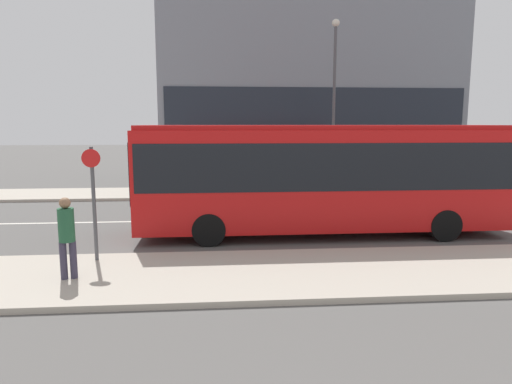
{
  "coord_description": "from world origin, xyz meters",
  "views": [
    {
      "loc": [
        -0.89,
        -16.28,
        3.49
      ],
      "look_at": [
        0.28,
        -2.11,
        1.34
      ],
      "focal_mm": 32.0,
      "sensor_mm": 36.0,
      "label": 1
    }
  ],
  "objects_px": {
    "city_bus": "(322,173)",
    "parked_car_0": "(486,187)",
    "pedestrian_near_stop": "(67,233)",
    "street_lamp": "(334,91)",
    "bus_stop_sign": "(93,195)"
  },
  "relations": [
    {
      "from": "bus_stop_sign",
      "to": "city_bus",
      "type": "bearing_deg",
      "value": 22.95
    },
    {
      "from": "city_bus",
      "to": "pedestrian_near_stop",
      "type": "height_order",
      "value": "city_bus"
    },
    {
      "from": "city_bus",
      "to": "street_lamp",
      "type": "relative_size",
      "value": 1.39
    },
    {
      "from": "pedestrian_near_stop",
      "to": "bus_stop_sign",
      "type": "xyz_separation_m",
      "value": [
        0.23,
        1.36,
        0.6
      ]
    },
    {
      "from": "city_bus",
      "to": "bus_stop_sign",
      "type": "relative_size",
      "value": 4.05
    },
    {
      "from": "city_bus",
      "to": "parked_car_0",
      "type": "relative_size",
      "value": 2.66
    },
    {
      "from": "pedestrian_near_stop",
      "to": "bus_stop_sign",
      "type": "relative_size",
      "value": 0.64
    },
    {
      "from": "parked_car_0",
      "to": "pedestrian_near_stop",
      "type": "distance_m",
      "value": 18.15
    },
    {
      "from": "parked_car_0",
      "to": "street_lamp",
      "type": "distance_m",
      "value": 8.19
    },
    {
      "from": "city_bus",
      "to": "bus_stop_sign",
      "type": "bearing_deg",
      "value": -160.16
    },
    {
      "from": "city_bus",
      "to": "parked_car_0",
      "type": "height_order",
      "value": "city_bus"
    },
    {
      "from": "parked_car_0",
      "to": "street_lamp",
      "type": "bearing_deg",
      "value": 162.16
    },
    {
      "from": "bus_stop_sign",
      "to": "street_lamp",
      "type": "relative_size",
      "value": 0.34
    },
    {
      "from": "pedestrian_near_stop",
      "to": "bus_stop_sign",
      "type": "bearing_deg",
      "value": 63.65
    },
    {
      "from": "pedestrian_near_stop",
      "to": "city_bus",
      "type": "bearing_deg",
      "value": 15.14
    }
  ]
}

